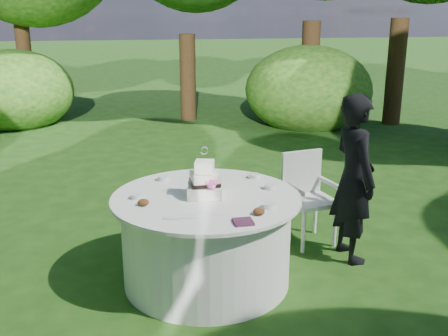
{
  "coord_description": "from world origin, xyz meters",
  "views": [
    {
      "loc": [
        -0.65,
        -3.99,
        2.22
      ],
      "look_at": [
        0.15,
        0.0,
        1.0
      ],
      "focal_mm": 42.0,
      "sensor_mm": 36.0,
      "label": 1
    }
  ],
  "objects_px": {
    "table": "(207,239)",
    "cake": "(205,183)",
    "napkins": "(243,222)",
    "chair": "(307,191)",
    "guest": "(354,179)"
  },
  "relations": [
    {
      "from": "table",
      "to": "cake",
      "type": "distance_m",
      "value": 0.5
    },
    {
      "from": "napkins",
      "to": "chair",
      "type": "xyz_separation_m",
      "value": [
        0.95,
        1.26,
        -0.26
      ]
    },
    {
      "from": "table",
      "to": "chair",
      "type": "height_order",
      "value": "chair"
    },
    {
      "from": "napkins",
      "to": "cake",
      "type": "height_order",
      "value": "cake"
    },
    {
      "from": "napkins",
      "to": "cake",
      "type": "bearing_deg",
      "value": 105.78
    },
    {
      "from": "chair",
      "to": "cake",
      "type": "bearing_deg",
      "value": -150.26
    },
    {
      "from": "chair",
      "to": "guest",
      "type": "bearing_deg",
      "value": -59.06
    },
    {
      "from": "napkins",
      "to": "table",
      "type": "height_order",
      "value": "napkins"
    },
    {
      "from": "guest",
      "to": "cake",
      "type": "bearing_deg",
      "value": 94.64
    },
    {
      "from": "table",
      "to": "cake",
      "type": "bearing_deg",
      "value": 171.76
    },
    {
      "from": "guest",
      "to": "table",
      "type": "bearing_deg",
      "value": 94.74
    },
    {
      "from": "guest",
      "to": "chair",
      "type": "xyz_separation_m",
      "value": [
        -0.27,
        0.45,
        -0.25
      ]
    },
    {
      "from": "napkins",
      "to": "table",
      "type": "bearing_deg",
      "value": 105.02
    },
    {
      "from": "guest",
      "to": "table",
      "type": "xyz_separation_m",
      "value": [
        -1.39,
        -0.19,
        -0.38
      ]
    },
    {
      "from": "table",
      "to": "cake",
      "type": "relative_size",
      "value": 3.75
    }
  ]
}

